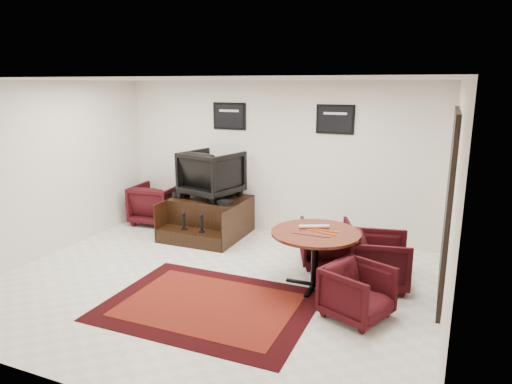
% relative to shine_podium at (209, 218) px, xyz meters
% --- Properties ---
extents(ground, '(6.00, 6.00, 0.00)m').
position_rel_shine_podium_xyz_m(ground, '(1.05, -1.88, -0.32)').
color(ground, white).
rests_on(ground, ground).
extents(room_shell, '(6.02, 5.02, 2.81)m').
position_rel_shine_podium_xyz_m(room_shell, '(1.46, -1.75, 1.47)').
color(room_shell, silver).
rests_on(room_shell, ground).
extents(area_rug, '(2.59, 1.94, 0.01)m').
position_rel_shine_podium_xyz_m(area_rug, '(1.33, -2.48, -0.31)').
color(area_rug, black).
rests_on(area_rug, ground).
extents(shine_podium, '(1.34, 1.38, 0.69)m').
position_rel_shine_podium_xyz_m(shine_podium, '(0.00, 0.00, 0.00)').
color(shine_podium, black).
rests_on(shine_podium, ground).
extents(shine_chair, '(1.11, 1.07, 0.96)m').
position_rel_shine_podium_xyz_m(shine_chair, '(0.00, 0.14, 0.85)').
color(shine_chair, black).
rests_on(shine_chair, shine_podium).
extents(shoes_pair, '(0.28, 0.31, 0.09)m').
position_rel_shine_podium_xyz_m(shoes_pair, '(-0.53, -0.09, 0.42)').
color(shoes_pair, black).
rests_on(shoes_pair, shine_podium).
extents(polish_kit, '(0.26, 0.20, 0.08)m').
position_rel_shine_podium_xyz_m(polish_kit, '(0.48, -0.28, 0.41)').
color(polish_kit, black).
rests_on(polish_kit, shine_podium).
extents(umbrella_black, '(0.32, 0.12, 0.85)m').
position_rel_shine_podium_xyz_m(umbrella_black, '(-0.76, -0.16, 0.11)').
color(umbrella_black, black).
rests_on(umbrella_black, ground).
extents(umbrella_hooked, '(0.33, 0.12, 0.88)m').
position_rel_shine_podium_xyz_m(umbrella_hooked, '(-0.80, -0.06, 0.12)').
color(umbrella_hooked, black).
rests_on(umbrella_hooked, ground).
extents(armchair_side, '(0.91, 0.86, 0.87)m').
position_rel_shine_podium_xyz_m(armchair_side, '(-1.32, 0.22, 0.12)').
color(armchair_side, black).
rests_on(armchair_side, ground).
extents(meeting_table, '(1.21, 1.21, 0.79)m').
position_rel_shine_podium_xyz_m(meeting_table, '(2.40, -1.40, 0.38)').
color(meeting_table, '#401409').
rests_on(meeting_table, ground).
extents(table_chair_back, '(0.95, 0.92, 0.76)m').
position_rel_shine_podium_xyz_m(table_chair_back, '(2.34, -0.56, 0.07)').
color(table_chair_back, black).
rests_on(table_chair_back, ground).
extents(table_chair_window, '(0.87, 0.91, 0.81)m').
position_rel_shine_podium_xyz_m(table_chair_window, '(3.22, -1.03, 0.09)').
color(table_chair_window, black).
rests_on(table_chair_window, ground).
extents(table_chair_corner, '(0.87, 0.90, 0.72)m').
position_rel_shine_podium_xyz_m(table_chair_corner, '(3.11, -2.06, 0.04)').
color(table_chair_corner, black).
rests_on(table_chair_corner, ground).
extents(paper_roll, '(0.40, 0.22, 0.05)m').
position_rel_shine_podium_xyz_m(paper_roll, '(2.34, -1.26, 0.50)').
color(paper_roll, white).
rests_on(paper_roll, meeting_table).
extents(table_clutter, '(0.57, 0.32, 0.01)m').
position_rel_shine_podium_xyz_m(table_clutter, '(2.46, -1.42, 0.48)').
color(table_clutter, '#FB5E0D').
rests_on(table_clutter, meeting_table).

